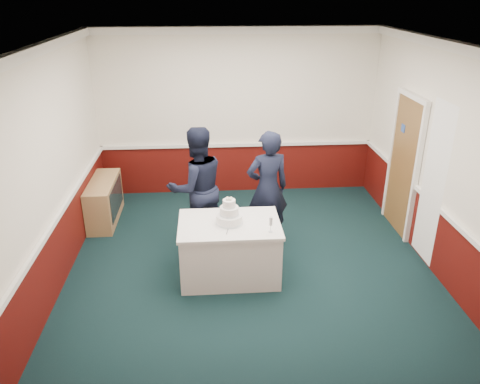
{
  "coord_description": "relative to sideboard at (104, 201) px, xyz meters",
  "views": [
    {
      "loc": [
        -0.55,
        -5.76,
        3.59
      ],
      "look_at": [
        -0.14,
        -0.1,
        1.1
      ],
      "focal_mm": 35.0,
      "sensor_mm": 36.0,
      "label": 1
    }
  ],
  "objects": [
    {
      "name": "ground",
      "position": [
        2.28,
        -1.4,
        -0.35
      ],
      "size": [
        5.0,
        5.0,
        0.0
      ],
      "primitive_type": "plane",
      "color": "black",
      "rests_on": "ground"
    },
    {
      "name": "room_shell",
      "position": [
        2.36,
        -0.79,
        1.62
      ],
      "size": [
        5.0,
        5.0,
        3.0
      ],
      "color": "white",
      "rests_on": "ground"
    },
    {
      "name": "sideboard",
      "position": [
        0.0,
        0.0,
        0.0
      ],
      "size": [
        0.41,
        1.2,
        0.7
      ],
      "color": "#A27F4E",
      "rests_on": "ground"
    },
    {
      "name": "cake_table",
      "position": [
        1.98,
        -1.78,
        0.05
      ],
      "size": [
        1.32,
        0.92,
        0.79
      ],
      "color": "white",
      "rests_on": "ground"
    },
    {
      "name": "wedding_cake",
      "position": [
        1.98,
        -1.78,
        0.55
      ],
      "size": [
        0.35,
        0.35,
        0.36
      ],
      "color": "white",
      "rests_on": "cake_table"
    },
    {
      "name": "cake_knife",
      "position": [
        1.95,
        -1.98,
        0.44
      ],
      "size": [
        0.06,
        0.22,
        0.0
      ],
      "primitive_type": "cube",
      "rotation": [
        0.0,
        0.0,
        -0.2
      ],
      "color": "silver",
      "rests_on": "cake_table"
    },
    {
      "name": "champagne_flute",
      "position": [
        2.48,
        -2.06,
        0.58
      ],
      "size": [
        0.05,
        0.05,
        0.21
      ],
      "color": "silver",
      "rests_on": "cake_table"
    },
    {
      "name": "person_man",
      "position": [
        1.56,
        -0.87,
        0.56
      ],
      "size": [
        1.07,
        0.96,
        1.83
      ],
      "primitive_type": "imported",
      "rotation": [
        0.0,
        0.0,
        3.5
      ],
      "color": "black",
      "rests_on": "ground"
    },
    {
      "name": "person_woman",
      "position": [
        2.59,
        -0.9,
        0.53
      ],
      "size": [
        0.71,
        0.54,
        1.76
      ],
      "primitive_type": "imported",
      "rotation": [
        0.0,
        0.0,
        3.35
      ],
      "color": "black",
      "rests_on": "ground"
    }
  ]
}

